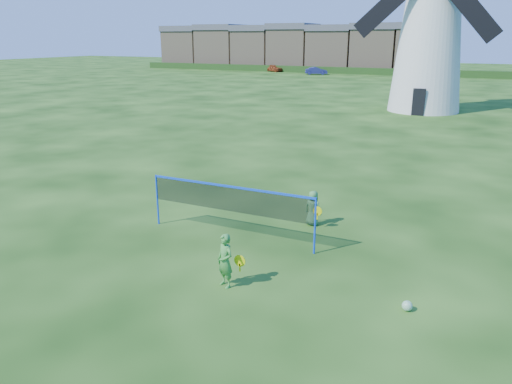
{
  "coord_description": "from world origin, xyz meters",
  "views": [
    {
      "loc": [
        5.61,
        -10.77,
        5.45
      ],
      "look_at": [
        0.2,
        0.5,
        1.5
      ],
      "focal_mm": 34.44,
      "sensor_mm": 36.0,
      "label": 1
    }
  ],
  "objects_px": {
    "player_girl": "(225,261)",
    "car_left": "(274,68)",
    "player_boy": "(313,208)",
    "car_right": "(316,71)",
    "play_ball": "(407,306)",
    "badminton_net": "(230,200)",
    "windmill": "(430,35)"
  },
  "relations": [
    {
      "from": "player_girl",
      "to": "car_right",
      "type": "distance_m",
      "value": 67.65
    },
    {
      "from": "windmill",
      "to": "player_boy",
      "type": "distance_m",
      "value": 27.08
    },
    {
      "from": "car_left",
      "to": "windmill",
      "type": "bearing_deg",
      "value": -117.07
    },
    {
      "from": "play_ball",
      "to": "player_boy",
      "type": "bearing_deg",
      "value": 131.9
    },
    {
      "from": "player_girl",
      "to": "windmill",
      "type": "bearing_deg",
      "value": 114.09
    },
    {
      "from": "player_boy",
      "to": "car_left",
      "type": "distance_m",
      "value": 69.6
    },
    {
      "from": "badminton_net",
      "to": "play_ball",
      "type": "xyz_separation_m",
      "value": [
        5.19,
        -1.86,
        -1.03
      ]
    },
    {
      "from": "car_right",
      "to": "player_girl",
      "type": "bearing_deg",
      "value": 175.68
    },
    {
      "from": "player_girl",
      "to": "player_boy",
      "type": "xyz_separation_m",
      "value": [
        0.5,
        4.53,
        -0.1
      ]
    },
    {
      "from": "player_boy",
      "to": "car_left",
      "type": "bearing_deg",
      "value": -54.1
    },
    {
      "from": "badminton_net",
      "to": "play_ball",
      "type": "relative_size",
      "value": 22.95
    },
    {
      "from": "badminton_net",
      "to": "car_left",
      "type": "relative_size",
      "value": 1.48
    },
    {
      "from": "player_boy",
      "to": "car_right",
      "type": "xyz_separation_m",
      "value": [
        -20.53,
        60.09,
        0.02
      ]
    },
    {
      "from": "player_girl",
      "to": "play_ball",
      "type": "height_order",
      "value": "player_girl"
    },
    {
      "from": "badminton_net",
      "to": "car_left",
      "type": "distance_m",
      "value": 70.68
    },
    {
      "from": "play_ball",
      "to": "car_left",
      "type": "relative_size",
      "value": 0.06
    },
    {
      "from": "car_right",
      "to": "player_boy",
      "type": "bearing_deg",
      "value": 177.33
    },
    {
      "from": "play_ball",
      "to": "car_right",
      "type": "height_order",
      "value": "car_right"
    },
    {
      "from": "windmill",
      "to": "player_girl",
      "type": "height_order",
      "value": "windmill"
    },
    {
      "from": "car_left",
      "to": "car_right",
      "type": "height_order",
      "value": "car_left"
    },
    {
      "from": "windmill",
      "to": "play_ball",
      "type": "bearing_deg",
      "value": -82.87
    },
    {
      "from": "player_boy",
      "to": "play_ball",
      "type": "bearing_deg",
      "value": 143.18
    },
    {
      "from": "play_ball",
      "to": "windmill",
      "type": "bearing_deg",
      "value": 97.13
    },
    {
      "from": "play_ball",
      "to": "car_left",
      "type": "xyz_separation_m",
      "value": [
        -32.41,
        67.09,
        0.47
      ]
    },
    {
      "from": "windmill",
      "to": "badminton_net",
      "type": "distance_m",
      "value": 28.94
    },
    {
      "from": "badminton_net",
      "to": "play_ball",
      "type": "bearing_deg",
      "value": -19.7
    },
    {
      "from": "windmill",
      "to": "play_ball",
      "type": "xyz_separation_m",
      "value": [
        3.81,
        -30.42,
        -5.48
      ]
    },
    {
      "from": "player_girl",
      "to": "car_left",
      "type": "relative_size",
      "value": 0.37
    },
    {
      "from": "badminton_net",
      "to": "player_boy",
      "type": "relative_size",
      "value": 4.7
    },
    {
      "from": "badminton_net",
      "to": "player_girl",
      "type": "xyz_separation_m",
      "value": [
        1.26,
        -2.57,
        -0.5
      ]
    },
    {
      "from": "windmill",
      "to": "badminton_net",
      "type": "height_order",
      "value": "windmill"
    },
    {
      "from": "player_girl",
      "to": "car_left",
      "type": "distance_m",
      "value": 73.54
    }
  ]
}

